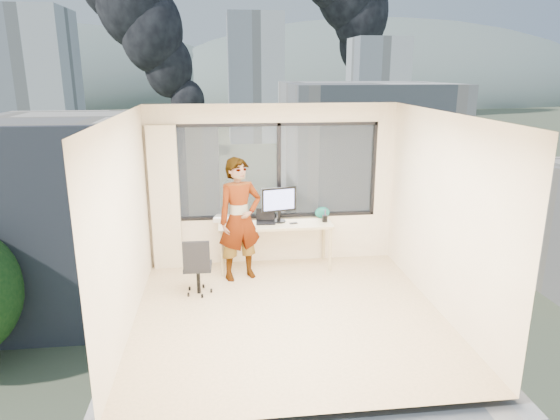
{
  "coord_description": "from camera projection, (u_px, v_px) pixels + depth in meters",
  "views": [
    {
      "loc": [
        -0.82,
        -5.91,
        3.1
      ],
      "look_at": [
        0.0,
        1.0,
        1.15
      ],
      "focal_mm": 32.1,
      "sensor_mm": 36.0,
      "label": 1
    }
  ],
  "objects": [
    {
      "name": "hill_b",
      "position": [
        374.0,
        97.0,
        327.63
      ],
      "size": [
        300.0,
        220.0,
        96.0
      ],
      "primitive_type": "ellipsoid",
      "color": "slate",
      "rests_on": "exterior_ground"
    },
    {
      "name": "near_bldg_a",
      "position": [
        109.0,
        215.0,
        36.13
      ],
      "size": [
        16.0,
        12.0,
        14.0
      ],
      "primitive_type": "cube",
      "color": "beige",
      "rests_on": "exterior_ground"
    },
    {
      "name": "wall_right",
      "position": [
        443.0,
        215.0,
        6.45
      ],
      "size": [
        0.01,
        4.0,
        2.6
      ],
      "primitive_type": "cube",
      "color": "beige",
      "rests_on": "ground"
    },
    {
      "name": "curtain",
      "position": [
        165.0,
        198.0,
        7.87
      ],
      "size": [
        0.45,
        0.14,
        2.3
      ],
      "primitive_type": "cube",
      "color": "beige",
      "rests_on": "floor"
    },
    {
      "name": "exterior_ground",
      "position": [
        224.0,
        141.0,
        125.08
      ],
      "size": [
        400.0,
        400.0,
        0.04
      ],
      "primitive_type": "cube",
      "color": "#515B3D",
      "rests_on": "ground"
    },
    {
      "name": "game_console",
      "position": [
        224.0,
        219.0,
        8.07
      ],
      "size": [
        0.36,
        0.32,
        0.08
      ],
      "primitive_type": "cube",
      "rotation": [
        0.0,
        0.0,
        -0.22
      ],
      "color": "white",
      "rests_on": "desk"
    },
    {
      "name": "window_wall",
      "position": [
        276.0,
        171.0,
        8.08
      ],
      "size": [
        3.3,
        0.16,
        1.55
      ],
      "primitive_type": null,
      "color": "black",
      "rests_on": "ground"
    },
    {
      "name": "laptop",
      "position": [
        266.0,
        217.0,
        7.93
      ],
      "size": [
        0.32,
        0.34,
        0.2
      ],
      "primitive_type": null,
      "rotation": [
        0.0,
        0.0,
        -0.05
      ],
      "color": "black",
      "rests_on": "desk"
    },
    {
      "name": "far_tower_a",
      "position": [
        35.0,
        87.0,
        93.42
      ],
      "size": [
        14.0,
        14.0,
        28.0
      ],
      "primitive_type": "cube",
      "color": "silver",
      "rests_on": "exterior_ground"
    },
    {
      "name": "wall_front",
      "position": [
        321.0,
        287.0,
        4.31
      ],
      "size": [
        4.0,
        0.01,
        2.6
      ],
      "primitive_type": "cube",
      "color": "beige",
      "rests_on": "ground"
    },
    {
      "name": "far_tower_c",
      "position": [
        377.0,
        84.0,
        145.79
      ],
      "size": [
        15.0,
        15.0,
        26.0
      ],
      "primitive_type": "cube",
      "color": "silver",
      "rests_on": "exterior_ground"
    },
    {
      "name": "ceiling",
      "position": [
        290.0,
        114.0,
        5.87
      ],
      "size": [
        4.0,
        4.0,
        0.01
      ],
      "primitive_type": "cube",
      "color": "white",
      "rests_on": "ground"
    },
    {
      "name": "tree_b",
      "position": [
        317.0,
        313.0,
        26.81
      ],
      "size": [
        7.6,
        7.6,
        9.0
      ],
      "primitive_type": null,
      "color": "#1B4717",
      "rests_on": "exterior_ground"
    },
    {
      "name": "chair",
      "position": [
        198.0,
        265.0,
        7.1
      ],
      "size": [
        0.45,
        0.45,
        0.86
      ],
      "primitive_type": null,
      "rotation": [
        0.0,
        0.0,
        -0.02
      ],
      "color": "black",
      "rests_on": "floor"
    },
    {
      "name": "floor",
      "position": [
        289.0,
        314.0,
        6.58
      ],
      "size": [
        4.0,
        4.0,
        0.01
      ],
      "primitive_type": "cube",
      "color": "beige",
      "rests_on": "ground"
    },
    {
      "name": "desk",
      "position": [
        275.0,
        245.0,
        8.06
      ],
      "size": [
        1.8,
        0.6,
        0.75
      ],
      "primitive_type": "cube",
      "color": "tan",
      "rests_on": "floor"
    },
    {
      "name": "tree_c",
      "position": [
        453.0,
        196.0,
        49.75
      ],
      "size": [
        8.4,
        8.4,
        10.0
      ],
      "primitive_type": null,
      "color": "#1B4717",
      "rests_on": "exterior_ground"
    },
    {
      "name": "monitor",
      "position": [
        279.0,
        204.0,
        7.96
      ],
      "size": [
        0.58,
        0.25,
        0.57
      ],
      "primitive_type": null,
      "rotation": [
        0.0,
        0.0,
        0.23
      ],
      "color": "black",
      "rests_on": "desk"
    },
    {
      "name": "wall_left",
      "position": [
        125.0,
        226.0,
        6.0
      ],
      "size": [
        0.01,
        4.0,
        2.6
      ],
      "primitive_type": "cube",
      "color": "beige",
      "rests_on": "ground"
    },
    {
      "name": "handbag",
      "position": [
        322.0,
        213.0,
        8.21
      ],
      "size": [
        0.26,
        0.17,
        0.19
      ],
      "primitive_type": "ellipsoid",
      "rotation": [
        0.0,
        0.0,
        0.22
      ],
      "color": "#0B4439",
      "rests_on": "desk"
    },
    {
      "name": "hill_a",
      "position": [
        21.0,
        99.0,
        302.66
      ],
      "size": [
        288.0,
        216.0,
        90.0
      ],
      "primitive_type": "ellipsoid",
      "color": "slate",
      "rests_on": "exterior_ground"
    },
    {
      "name": "pen_cup",
      "position": [
        325.0,
        218.0,
        8.02
      ],
      "size": [
        0.1,
        0.1,
        0.11
      ],
      "primitive_type": "cylinder",
      "rotation": [
        0.0,
        0.0,
        0.18
      ],
      "color": "black",
      "rests_on": "desk"
    },
    {
      "name": "far_tower_d",
      "position": [
        12.0,
        92.0,
        143.98
      ],
      "size": [
        16.0,
        14.0,
        22.0
      ],
      "primitive_type": "cube",
      "color": "silver",
      "rests_on": "exterior_ground"
    },
    {
      "name": "person",
      "position": [
        240.0,
        219.0,
        7.51
      ],
      "size": [
        0.8,
        0.66,
        1.87
      ],
      "primitive_type": "imported",
      "rotation": [
        0.0,
        0.0,
        0.35
      ],
      "color": "#2D2D33",
      "rests_on": "floor"
    },
    {
      "name": "far_tower_b",
      "position": [
        255.0,
        79.0,
        121.93
      ],
      "size": [
        13.0,
        13.0,
        30.0
      ],
      "primitive_type": "cube",
      "color": "silver",
      "rests_on": "exterior_ground"
    },
    {
      "name": "near_bldg_b",
      "position": [
        362.0,
        173.0,
        45.89
      ],
      "size": [
        14.0,
        13.0,
        16.0
      ],
      "primitive_type": "cube",
      "color": "silver",
      "rests_on": "exterior_ground"
    },
    {
      "name": "cellphone",
      "position": [
        294.0,
        223.0,
        7.94
      ],
      "size": [
        0.13,
        0.08,
        0.01
      ],
      "primitive_type": "cube",
      "rotation": [
        0.0,
        0.0,
        0.24
      ],
      "color": "black",
      "rests_on": "desk"
    }
  ]
}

